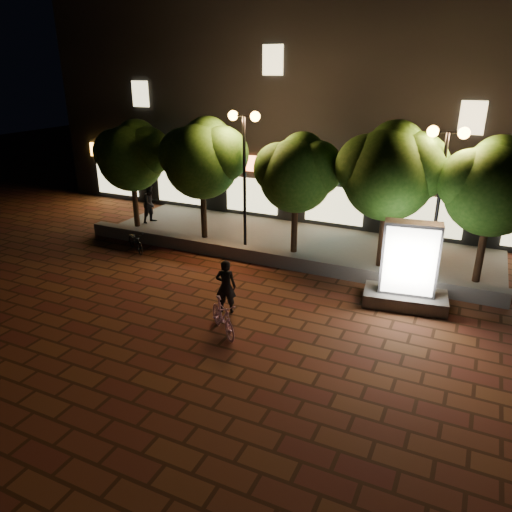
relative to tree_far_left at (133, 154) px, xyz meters
The scene contains 16 objects.
ground 9.43m from the tree_far_left, 38.18° to the right, with size 80.00×80.00×0.00m, color #57311B.
retaining_wall 7.72m from the tree_far_left, 11.89° to the right, with size 16.00×0.45×0.50m, color #5F5D59.
sidewalk 7.74m from the tree_far_left, ahead, with size 16.00×5.00×0.08m, color #5F5D59.
building_block 10.38m from the tree_far_left, 47.32° to the left, with size 28.00×8.12×11.30m.
tree_far_left is the anchor object (origin of this frame).
tree_left 3.51m from the tree_far_left, ahead, with size 3.60×3.00×4.89m.
tree_mid 7.50m from the tree_far_left, ahead, with size 3.24×2.70×4.50m.
tree_right 10.81m from the tree_far_left, ahead, with size 3.72×3.10×5.07m.
tree_far_right 14.00m from the tree_far_left, ahead, with size 3.48×2.90×4.76m.
street_lamp_left 5.50m from the tree_far_left, ahead, with size 1.26×0.36×5.18m.
street_lamp_right 12.47m from the tree_far_left, ahead, with size 1.26×0.36×4.98m.
ad_kiosk 12.55m from the tree_far_left, 12.52° to the right, with size 2.58×1.54×2.63m.
scooter_pink 10.57m from the tree_far_left, 39.48° to the right, with size 0.46×1.63×0.98m, color #C282AA.
rider 9.44m from the tree_far_left, 36.07° to the right, with size 0.60×0.39×1.64m, color black.
scooter_parked 4.18m from the tree_far_left, 54.32° to the right, with size 0.55×1.57×0.82m, color black.
pedestrian 2.43m from the tree_far_left, 72.64° to the left, with size 0.86×0.67×1.77m, color black.
Camera 1 is at (6.61, -10.99, 6.77)m, focal length 33.85 mm.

